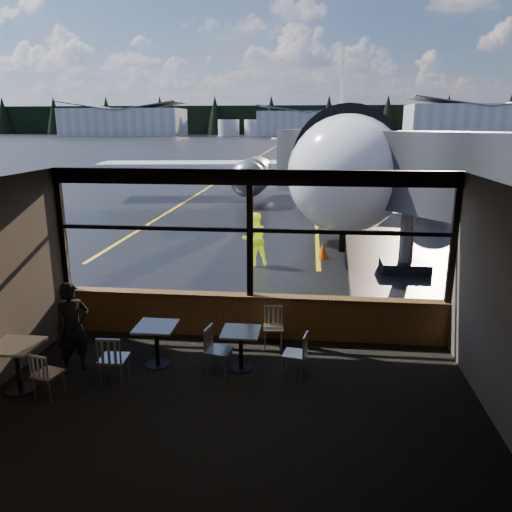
% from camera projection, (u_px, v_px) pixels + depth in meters
% --- Properties ---
extents(ground_plane, '(520.00, 520.00, 0.00)m').
position_uv_depth(ground_plane, '(307.00, 142.00, 125.87)').
color(ground_plane, black).
rests_on(ground_plane, ground).
extents(carpet_floor, '(8.00, 6.00, 0.01)m').
position_uv_depth(carpet_floor, '(227.00, 416.00, 7.66)').
color(carpet_floor, black).
rests_on(carpet_floor, ground).
extents(ceiling, '(8.00, 6.00, 0.04)m').
position_uv_depth(ceiling, '(223.00, 189.00, 6.77)').
color(ceiling, '#38332D').
rests_on(ceiling, ground).
extents(wall_back, '(8.00, 0.04, 3.50)m').
position_uv_depth(wall_back, '(168.00, 433.00, 4.33)').
color(wall_back, '#514940').
rests_on(wall_back, ground).
extents(window_sill, '(8.00, 0.28, 0.90)m').
position_uv_depth(window_sill, '(250.00, 317.00, 10.43)').
color(window_sill, brown).
rests_on(window_sill, ground).
extents(window_header, '(8.00, 0.18, 0.30)m').
position_uv_depth(window_header, '(250.00, 177.00, 9.69)').
color(window_header, black).
rests_on(window_header, ground).
extents(mullion_left, '(0.12, 0.12, 2.60)m').
position_uv_depth(mullion_left, '(62.00, 231.00, 10.40)').
color(mullion_left, black).
rests_on(mullion_left, ground).
extents(mullion_centre, '(0.12, 0.12, 2.60)m').
position_uv_depth(mullion_centre, '(250.00, 235.00, 9.98)').
color(mullion_centre, black).
rests_on(mullion_centre, ground).
extents(mullion_right, '(0.12, 0.12, 2.60)m').
position_uv_depth(mullion_right, '(454.00, 240.00, 9.57)').
color(mullion_right, black).
rests_on(mullion_right, ground).
extents(window_transom, '(8.00, 0.10, 0.08)m').
position_uv_depth(window_transom, '(250.00, 230.00, 9.96)').
color(window_transom, black).
rests_on(window_transom, ground).
extents(airliner, '(30.12, 35.58, 10.49)m').
position_uv_depth(airliner, '(343.00, 107.00, 27.35)').
color(airliner, white).
rests_on(airliner, ground_plane).
extents(jet_bridge, '(8.58, 10.48, 4.58)m').
position_uv_depth(jet_bridge, '(392.00, 195.00, 14.87)').
color(jet_bridge, '#2B2A2D').
rests_on(jet_bridge, ground_plane).
extents(cafe_table_near, '(0.68, 0.68, 0.75)m').
position_uv_depth(cafe_table_near, '(241.00, 350.00, 9.07)').
color(cafe_table_near, gray).
rests_on(cafe_table_near, carpet_floor).
extents(cafe_table_mid, '(0.72, 0.72, 0.79)m').
position_uv_depth(cafe_table_mid, '(157.00, 345.00, 9.20)').
color(cafe_table_mid, '#9C958F').
rests_on(cafe_table_mid, carpet_floor).
extents(cafe_table_left, '(0.76, 0.76, 0.84)m').
position_uv_depth(cafe_table_left, '(18.00, 368.00, 8.31)').
color(cafe_table_left, gray).
rests_on(cafe_table_left, carpet_floor).
extents(chair_near_e, '(0.53, 0.53, 0.83)m').
position_uv_depth(chair_near_e, '(295.00, 354.00, 8.79)').
color(chair_near_e, beige).
rests_on(chair_near_e, carpet_floor).
extents(chair_near_w, '(0.57, 0.57, 0.90)m').
position_uv_depth(chair_near_w, '(219.00, 351.00, 8.85)').
color(chair_near_w, '#ACA79B').
rests_on(chair_near_w, carpet_floor).
extents(chair_near_n, '(0.49, 0.49, 0.83)m').
position_uv_depth(chair_near_n, '(273.00, 328.00, 9.92)').
color(chair_near_n, '#B9B5A7').
rests_on(chair_near_n, carpet_floor).
extents(chair_mid_s, '(0.54, 0.54, 0.95)m').
position_uv_depth(chair_mid_s, '(114.00, 359.00, 8.49)').
color(chair_mid_s, '#B5B0A3').
rests_on(chair_mid_s, carpet_floor).
extents(chair_left_s, '(0.55, 0.55, 0.83)m').
position_uv_depth(chair_left_s, '(48.00, 374.00, 8.10)').
color(chair_left_s, '#BDB7AA').
rests_on(chair_left_s, carpet_floor).
extents(passenger, '(0.71, 0.71, 1.67)m').
position_uv_depth(passenger, '(73.00, 328.00, 8.88)').
color(passenger, black).
rests_on(passenger, carpet_floor).
extents(ground_crew, '(1.01, 0.92, 1.69)m').
position_uv_depth(ground_crew, '(255.00, 239.00, 15.70)').
color(ground_crew, '#BFF219').
rests_on(ground_crew, ground_plane).
extents(cone_nose, '(0.38, 0.38, 0.52)m').
position_uv_depth(cone_nose, '(323.00, 251.00, 16.63)').
color(cone_nose, '#ED4807').
rests_on(cone_nose, ground_plane).
extents(hangar_left, '(45.00, 18.00, 11.00)m').
position_uv_depth(hangar_left, '(124.00, 121.00, 189.41)').
color(hangar_left, silver).
rests_on(hangar_left, ground_plane).
extents(hangar_mid, '(38.00, 15.00, 10.00)m').
position_uv_depth(hangar_mid, '(309.00, 122.00, 187.05)').
color(hangar_mid, silver).
rests_on(hangar_mid, ground_plane).
extents(hangar_right, '(50.00, 20.00, 12.00)m').
position_uv_depth(hangar_right, '(481.00, 119.00, 173.81)').
color(hangar_right, silver).
rests_on(hangar_right, ground_plane).
extents(fuel_tank_a, '(8.00, 8.00, 6.00)m').
position_uv_depth(fuel_tank_a, '(229.00, 128.00, 187.81)').
color(fuel_tank_a, silver).
rests_on(fuel_tank_a, ground_plane).
extents(fuel_tank_b, '(8.00, 8.00, 6.00)m').
position_uv_depth(fuel_tank_b, '(255.00, 128.00, 186.76)').
color(fuel_tank_b, silver).
rests_on(fuel_tank_b, ground_plane).
extents(fuel_tank_c, '(8.00, 8.00, 6.00)m').
position_uv_depth(fuel_tank_c, '(282.00, 128.00, 185.72)').
color(fuel_tank_c, silver).
rests_on(fuel_tank_c, ground_plane).
extents(treeline, '(360.00, 3.00, 12.00)m').
position_uv_depth(treeline, '(309.00, 120.00, 210.82)').
color(treeline, black).
rests_on(treeline, ground_plane).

